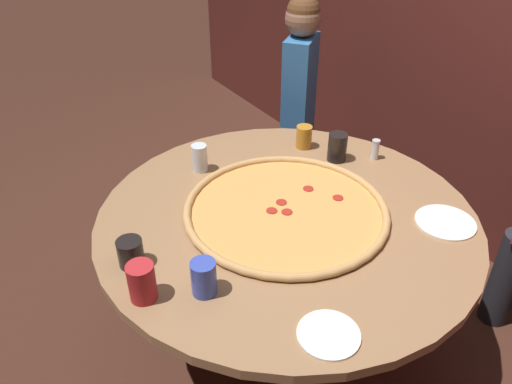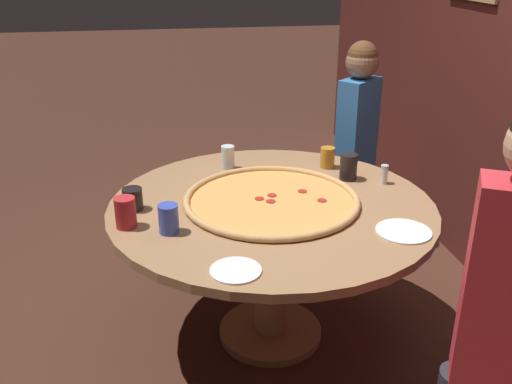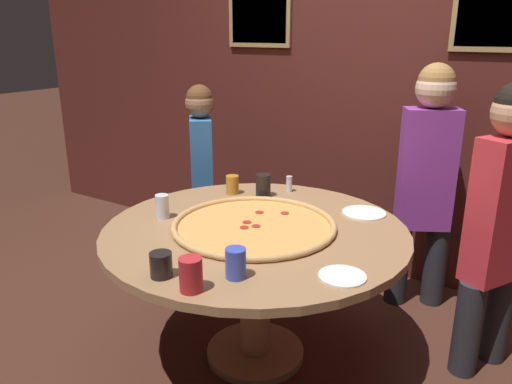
% 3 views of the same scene
% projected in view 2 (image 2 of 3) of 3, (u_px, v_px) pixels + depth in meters
% --- Properties ---
extents(ground_plane, '(24.00, 24.00, 0.00)m').
position_uv_depth(ground_plane, '(270.00, 334.00, 2.93)').
color(ground_plane, '#422319').
extents(dining_table, '(1.51, 1.51, 0.74)m').
position_uv_depth(dining_table, '(271.00, 230.00, 2.69)').
color(dining_table, '#936B47').
rests_on(dining_table, ground_plane).
extents(giant_pizza, '(0.82, 0.82, 0.03)m').
position_uv_depth(giant_pizza, '(271.00, 200.00, 2.64)').
color(giant_pizza, '#E0994C').
rests_on(giant_pizza, dining_table).
extents(drink_cup_near_right, '(0.09, 0.09, 0.10)m').
position_uv_depth(drink_cup_near_right, '(133.00, 199.00, 2.55)').
color(drink_cup_near_right, black).
rests_on(drink_cup_near_right, dining_table).
extents(drink_cup_by_shaker, '(0.08, 0.08, 0.12)m').
position_uv_depth(drink_cup_by_shaker, '(169.00, 219.00, 2.34)').
color(drink_cup_by_shaker, '#384CB7').
rests_on(drink_cup_by_shaker, dining_table).
extents(drink_cup_beside_pizza, '(0.08, 0.08, 0.11)m').
position_uv_depth(drink_cup_beside_pizza, '(327.00, 158.00, 3.04)').
color(drink_cup_beside_pizza, '#BC7A23').
rests_on(drink_cup_beside_pizza, dining_table).
extents(drink_cup_near_left, '(0.07, 0.07, 0.13)m').
position_uv_depth(drink_cup_near_left, '(228.00, 157.00, 3.02)').
color(drink_cup_near_left, silver).
rests_on(drink_cup_near_left, dining_table).
extents(drink_cup_far_left, '(0.09, 0.09, 0.13)m').
position_uv_depth(drink_cup_far_left, '(348.00, 167.00, 2.88)').
color(drink_cup_far_left, black).
rests_on(drink_cup_far_left, dining_table).
extents(drink_cup_far_right, '(0.09, 0.09, 0.13)m').
position_uv_depth(drink_cup_far_right, '(125.00, 213.00, 2.39)').
color(drink_cup_far_right, '#B22328').
rests_on(drink_cup_far_right, dining_table).
extents(white_plate_far_back, '(0.23, 0.23, 0.01)m').
position_uv_depth(white_plate_far_back, '(404.00, 231.00, 2.37)').
color(white_plate_far_back, white).
rests_on(white_plate_far_back, dining_table).
extents(white_plate_right_side, '(0.19, 0.19, 0.01)m').
position_uv_depth(white_plate_right_side, '(236.00, 270.00, 2.08)').
color(white_plate_right_side, white).
rests_on(white_plate_right_side, dining_table).
extents(condiment_shaker, '(0.04, 0.04, 0.10)m').
position_uv_depth(condiment_shaker, '(384.00, 174.00, 2.84)').
color(condiment_shaker, silver).
rests_on(condiment_shaker, dining_table).
extents(diner_side_left, '(0.30, 0.33, 1.33)m').
position_uv_depth(diner_side_left, '(357.00, 134.00, 3.57)').
color(diner_side_left, '#232328').
rests_on(diner_side_left, ground_plane).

